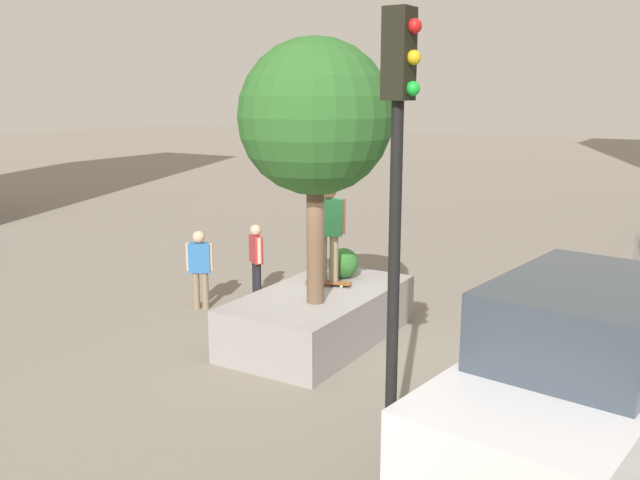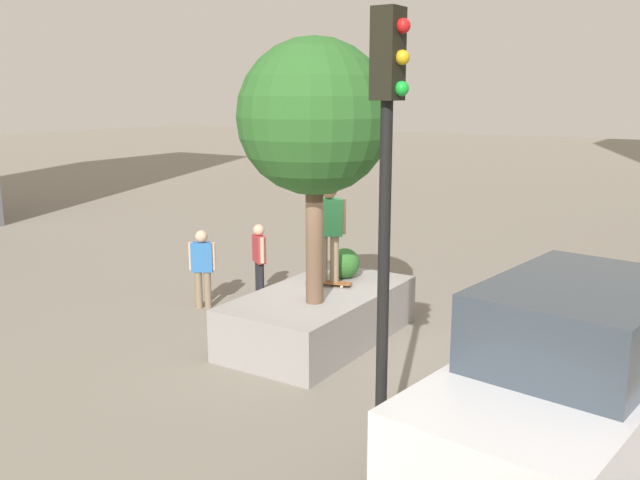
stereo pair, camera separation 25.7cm
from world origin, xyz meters
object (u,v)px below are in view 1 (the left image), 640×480
(plaza_tree, at_px, (315,118))
(sedan_parked, at_px, (578,378))
(skateboarder, at_px, (328,226))
(planter_ledge, at_px, (320,316))
(passerby_with_bag, at_px, (256,255))
(skateboard, at_px, (328,283))
(traffic_light_corner, at_px, (397,179))
(pedestrian_crossing, at_px, (200,264))

(plaza_tree, xyz_separation_m, sedan_parked, (1.55, 4.32, -2.68))
(skateboarder, bearing_deg, sedan_parked, 61.69)
(planter_ledge, distance_m, passerby_with_bag, 2.95)
(skateboard, height_order, passerby_with_bag, passerby_with_bag)
(passerby_with_bag, bearing_deg, planter_ledge, 57.90)
(plaza_tree, bearing_deg, skateboard, -161.74)
(sedan_parked, bearing_deg, skateboarder, -118.31)
(planter_ledge, xyz_separation_m, skateboard, (-0.40, -0.07, 0.49))
(skateboard, xyz_separation_m, sedan_parked, (2.49, 4.63, 0.19))
(passerby_with_bag, bearing_deg, sedan_parked, 62.60)
(plaza_tree, bearing_deg, sedan_parked, 70.22)
(planter_ledge, bearing_deg, traffic_light_corner, 40.34)
(sedan_parked, distance_m, traffic_light_corner, 3.08)
(passerby_with_bag, bearing_deg, pedestrian_crossing, -19.12)
(planter_ledge, bearing_deg, skateboard, -169.89)
(sedan_parked, bearing_deg, planter_ledge, -114.67)
(pedestrian_crossing, bearing_deg, traffic_light_corner, 57.13)
(plaza_tree, bearing_deg, planter_ledge, -156.14)
(traffic_light_corner, bearing_deg, pedestrian_crossing, -122.87)
(plaza_tree, relative_size, sedan_parked, 0.85)
(sedan_parked, distance_m, passerby_with_bag, 7.92)
(plaza_tree, bearing_deg, skateboarder, -161.74)
(plaza_tree, xyz_separation_m, traffic_light_corner, (2.97, 2.74, -0.44))
(planter_ledge, bearing_deg, passerby_with_bag, -122.10)
(skateboard, height_order, pedestrian_crossing, pedestrian_crossing)
(skateboard, height_order, sedan_parked, sedan_parked)
(planter_ledge, xyz_separation_m, plaza_tree, (0.54, 0.24, 3.35))
(plaza_tree, bearing_deg, traffic_light_corner, 42.72)
(skateboard, distance_m, pedestrian_crossing, 2.84)
(plaza_tree, height_order, sedan_parked, plaza_tree)
(planter_ledge, xyz_separation_m, passerby_with_bag, (-1.55, -2.47, 0.45))
(traffic_light_corner, relative_size, pedestrian_crossing, 3.15)
(sedan_parked, bearing_deg, traffic_light_corner, -48.08)
(planter_ledge, height_order, pedestrian_crossing, pedestrian_crossing)
(skateboard, bearing_deg, plaza_tree, 18.26)
(sedan_parked, distance_m, pedestrian_crossing, 7.84)
(traffic_light_corner, height_order, passerby_with_bag, traffic_light_corner)
(skateboarder, distance_m, sedan_parked, 5.32)
(plaza_tree, height_order, pedestrian_crossing, plaza_tree)
(sedan_parked, bearing_deg, skateboard, -118.31)
(traffic_light_corner, bearing_deg, skateboarder, -142.03)
(skateboard, distance_m, passerby_with_bag, 2.66)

